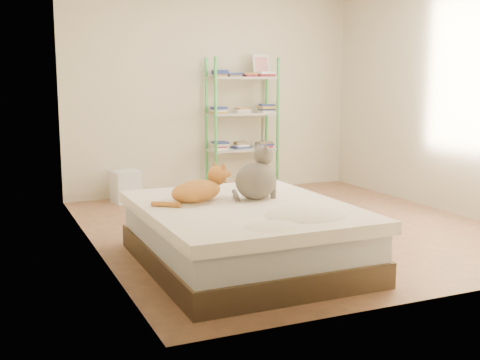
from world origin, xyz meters
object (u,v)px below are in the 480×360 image
bed (244,235)px  shelf_unit (243,121)px  white_bin (126,186)px  grey_cat (256,173)px  orange_cat (196,188)px  cardboard_box (248,196)px

bed → shelf_unit: shelf_unit is taller
bed → white_bin: 2.75m
white_bin → grey_cat: bearing=-79.7°
orange_cat → grey_cat: bearing=-33.2°
cardboard_box → bed: bearing=-110.7°
shelf_unit → grey_cat: bearing=-111.6°
shelf_unit → bed: bearing=-113.6°
orange_cat → cardboard_box: orange_cat is taller
bed → white_bin: (-0.30, 2.74, -0.05)m
orange_cat → white_bin: orange_cat is taller
orange_cat → shelf_unit: shelf_unit is taller
grey_cat → white_bin: bearing=-3.0°
orange_cat → grey_cat: size_ratio=1.26×
shelf_unit → white_bin: (-1.52, -0.07, -0.72)m
bed → shelf_unit: size_ratio=1.09×
bed → cardboard_box: 1.94m
grey_cat → bed: bearing=116.3°
bed → orange_cat: 0.52m
white_bin → bed: bearing=-83.8°
grey_cat → cardboard_box: grey_cat is taller
bed → white_bin: bearing=96.1°
shelf_unit → white_bin: bearing=-177.5°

